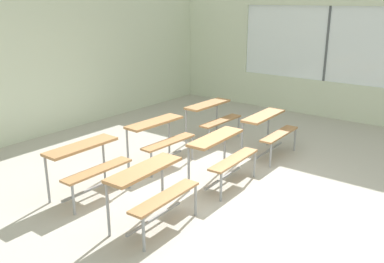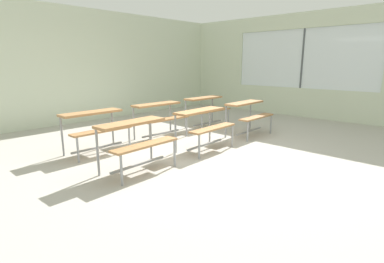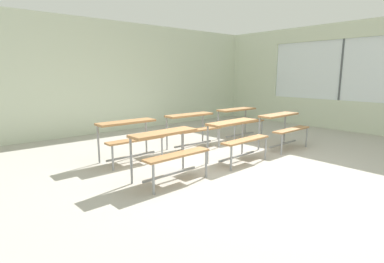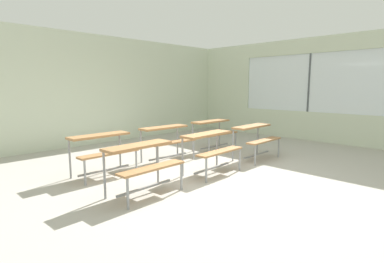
{
  "view_description": "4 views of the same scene",
  "coord_description": "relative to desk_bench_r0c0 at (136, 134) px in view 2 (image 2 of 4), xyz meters",
  "views": [
    {
      "loc": [
        -4.6,
        -2.97,
        2.7
      ],
      "look_at": [
        0.32,
        0.82,
        0.72
      ],
      "focal_mm": 39.0,
      "sensor_mm": 36.0,
      "label": 1
    },
    {
      "loc": [
        -3.8,
        -3.3,
        1.6
      ],
      "look_at": [
        -0.17,
        0.11,
        0.45
      ],
      "focal_mm": 28.0,
      "sensor_mm": 36.0,
      "label": 2
    },
    {
      "loc": [
        -3.8,
        -3.3,
        1.6
      ],
      "look_at": [
        -0.24,
        0.86,
        0.54
      ],
      "focal_mm": 28.0,
      "sensor_mm": 36.0,
      "label": 3
    },
    {
      "loc": [
        -3.8,
        -3.3,
        1.6
      ],
      "look_at": [
        -0.07,
        0.37,
        0.81
      ],
      "focal_mm": 28.0,
      "sensor_mm": 36.0,
      "label": 4
    }
  ],
  "objects": [
    {
      "name": "wall_back",
      "position": [
        1.24,
        4.26,
        0.94
      ],
      "size": [
        10.0,
        0.12,
        3.0
      ],
      "primitive_type": "cube",
      "color": "beige",
      "rests_on": "ground"
    },
    {
      "name": "desk_bench_r1c0",
      "position": [
        0.06,
        1.28,
        0.0
      ],
      "size": [
        1.1,
        0.59,
        0.74
      ],
      "rotation": [
        0.0,
        0.0,
        0.0
      ],
      "color": "#A87547",
      "rests_on": "ground"
    },
    {
      "name": "desk_bench_r0c0",
      "position": [
        0.0,
        0.0,
        0.0
      ],
      "size": [
        1.12,
        0.63,
        0.74
      ],
      "rotation": [
        0.0,
        0.0,
        0.04
      ],
      "color": "#A87547",
      "rests_on": "ground"
    },
    {
      "name": "desk_bench_r0c2",
      "position": [
        3.06,
        0.02,
        0.0
      ],
      "size": [
        1.11,
        0.61,
        0.74
      ],
      "rotation": [
        0.0,
        0.0,
        0.02
      ],
      "color": "#A87547",
      "rests_on": "ground"
    },
    {
      "name": "desk_bench_r1c1",
      "position": [
        1.57,
        1.28,
        0.0
      ],
      "size": [
        1.12,
        0.63,
        0.74
      ],
      "rotation": [
        0.0,
        0.0,
        -0.04
      ],
      "color": "#A87547",
      "rests_on": "ground"
    },
    {
      "name": "desk_bench_r1c2",
      "position": [
        3.13,
        1.29,
        0.0
      ],
      "size": [
        1.12,
        0.62,
        0.74
      ],
      "rotation": [
        0.0,
        0.0,
        -0.03
      ],
      "color": "#A87547",
      "rests_on": "ground"
    },
    {
      "name": "wall_right",
      "position": [
        6.24,
        -0.37,
        0.88
      ],
      "size": [
        0.12,
        9.0,
        3.0
      ],
      "color": "beige",
      "rests_on": "ground"
    },
    {
      "name": "desk_bench_r0c1",
      "position": [
        1.53,
        -0.0,
        0.0
      ],
      "size": [
        1.12,
        0.63,
        0.74
      ],
      "rotation": [
        0.0,
        0.0,
        0.04
      ],
      "color": "#A87547",
      "rests_on": "ground"
    },
    {
      "name": "ground",
      "position": [
        1.24,
        -0.24,
        -0.59
      ],
      "size": [
        10.0,
        9.0,
        0.05
      ],
      "primitive_type": "cube",
      "color": "#ADA89E"
    }
  ]
}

